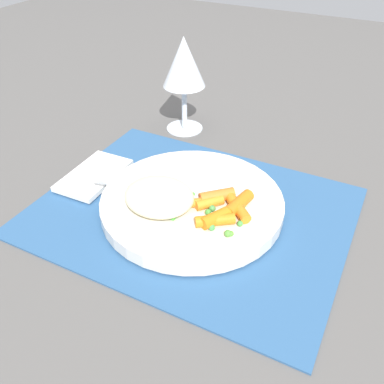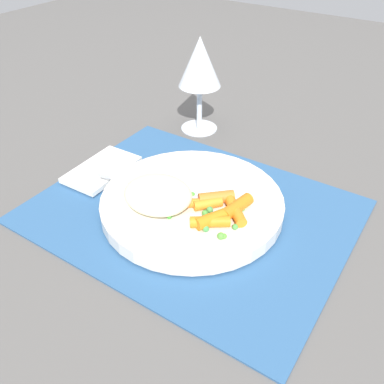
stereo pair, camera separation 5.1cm
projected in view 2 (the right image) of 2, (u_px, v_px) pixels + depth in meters
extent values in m
plane|color=#565451|center=(192.00, 212.00, 0.60)|extent=(2.40, 2.40, 0.00)
cube|color=#2D5684|center=(192.00, 210.00, 0.60)|extent=(0.43, 0.34, 0.01)
cylinder|color=silver|center=(192.00, 203.00, 0.59)|extent=(0.26, 0.26, 0.02)
ellipsoid|color=beige|center=(158.00, 194.00, 0.56)|extent=(0.10, 0.08, 0.03)
cylinder|color=orange|center=(235.00, 211.00, 0.55)|extent=(0.05, 0.05, 0.01)
cylinder|color=orange|center=(208.00, 204.00, 0.56)|extent=(0.04, 0.04, 0.01)
cylinder|color=orange|center=(210.00, 222.00, 0.53)|extent=(0.05, 0.04, 0.01)
cylinder|color=orange|center=(201.00, 203.00, 0.57)|extent=(0.05, 0.04, 0.01)
cylinder|color=orange|center=(211.00, 219.00, 0.54)|extent=(0.03, 0.04, 0.02)
cylinder|color=orange|center=(216.00, 198.00, 0.57)|extent=(0.05, 0.05, 0.02)
cylinder|color=orange|center=(237.00, 207.00, 0.56)|extent=(0.03, 0.05, 0.02)
sphere|color=#468D42|center=(210.00, 210.00, 0.56)|extent=(0.01, 0.01, 0.01)
sphere|color=green|center=(195.00, 195.00, 0.58)|extent=(0.01, 0.01, 0.01)
sphere|color=green|center=(210.00, 204.00, 0.57)|extent=(0.01, 0.01, 0.01)
sphere|color=#439235|center=(205.00, 213.00, 0.55)|extent=(0.01, 0.01, 0.01)
sphere|color=#45963E|center=(235.00, 227.00, 0.53)|extent=(0.01, 0.01, 0.01)
sphere|color=green|center=(172.00, 218.00, 0.55)|extent=(0.01, 0.01, 0.01)
sphere|color=#54A942|center=(239.00, 220.00, 0.54)|extent=(0.01, 0.01, 0.01)
sphere|color=#529736|center=(221.00, 236.00, 0.52)|extent=(0.01, 0.01, 0.01)
sphere|color=#4BA02F|center=(215.00, 222.00, 0.54)|extent=(0.01, 0.01, 0.01)
sphere|color=#53A233|center=(224.00, 236.00, 0.52)|extent=(0.01, 0.01, 0.01)
sphere|color=#519545|center=(170.00, 213.00, 0.55)|extent=(0.01, 0.01, 0.01)
sphere|color=green|center=(242.00, 208.00, 0.56)|extent=(0.01, 0.01, 0.01)
sphere|color=#409446|center=(206.00, 229.00, 0.53)|extent=(0.01, 0.01, 0.01)
cube|color=#BABABA|center=(201.00, 198.00, 0.58)|extent=(0.05, 0.02, 0.01)
cube|color=#BABABA|center=(141.00, 184.00, 0.61)|extent=(0.14, 0.04, 0.01)
cylinder|color=silver|center=(199.00, 128.00, 0.80)|extent=(0.07, 0.07, 0.00)
cylinder|color=silver|center=(199.00, 107.00, 0.78)|extent=(0.01, 0.01, 0.08)
cone|color=silver|center=(200.00, 62.00, 0.73)|extent=(0.08, 0.08, 0.09)
cube|color=white|center=(104.00, 168.00, 0.67)|extent=(0.07, 0.12, 0.01)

